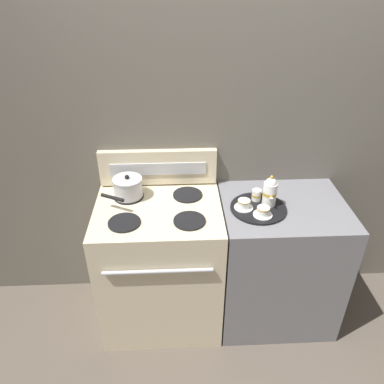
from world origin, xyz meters
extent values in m
plane|color=brown|center=(0.00, 0.00, 0.00)|extent=(6.00, 6.00, 0.00)
cube|color=#666056|center=(0.00, 0.34, 1.10)|extent=(6.00, 0.05, 2.20)
cube|color=beige|center=(-0.39, 0.00, 0.46)|extent=(0.78, 0.62, 0.92)
cylinder|color=silver|center=(-0.39, -0.33, 0.72)|extent=(0.62, 0.02, 0.02)
cylinder|color=black|center=(-0.58, 0.14, 0.92)|extent=(0.19, 0.19, 0.01)
cylinder|color=black|center=(-0.20, 0.14, 0.92)|extent=(0.19, 0.19, 0.01)
cylinder|color=black|center=(-0.58, -0.14, 0.92)|extent=(0.19, 0.19, 0.01)
cylinder|color=black|center=(-0.20, -0.14, 0.92)|extent=(0.19, 0.19, 0.01)
cube|color=beige|center=(-0.39, 0.29, 1.05)|extent=(0.76, 0.05, 0.24)
cube|color=#B7B7BC|center=(-0.39, 0.26, 1.05)|extent=(0.62, 0.01, 0.08)
cube|color=slate|center=(0.39, 0.00, 0.46)|extent=(0.77, 0.62, 0.92)
cylinder|color=#B7B7BC|center=(-0.58, 0.14, 0.99)|extent=(0.18, 0.18, 0.11)
cylinder|color=#B7B7BC|center=(-0.58, 0.14, 1.05)|extent=(0.19, 0.19, 0.01)
sphere|color=black|center=(-0.58, 0.14, 1.07)|extent=(0.03, 0.03, 0.03)
cylinder|color=black|center=(-0.65, -0.01, 1.01)|extent=(0.15, 0.09, 0.02)
cylinder|color=black|center=(0.22, -0.03, 0.93)|extent=(0.34, 0.34, 0.01)
cylinder|color=white|center=(0.28, -0.01, 1.01)|extent=(0.08, 0.08, 0.15)
cylinder|color=gold|center=(0.28, -0.01, 1.01)|extent=(0.08, 0.08, 0.02)
sphere|color=white|center=(0.28, -0.01, 1.08)|extent=(0.07, 0.07, 0.07)
sphere|color=gold|center=(0.28, -0.01, 1.13)|extent=(0.02, 0.02, 0.02)
cone|color=white|center=(0.28, -0.07, 1.01)|extent=(0.02, 0.06, 0.05)
cylinder|color=white|center=(0.13, -0.04, 0.94)|extent=(0.11, 0.11, 0.01)
cylinder|color=white|center=(0.13, -0.04, 0.96)|extent=(0.07, 0.07, 0.05)
cylinder|color=gold|center=(0.13, -0.04, 0.98)|extent=(0.08, 0.08, 0.01)
cylinder|color=white|center=(0.23, -0.12, 0.94)|extent=(0.11, 0.11, 0.01)
cylinder|color=white|center=(0.23, -0.12, 0.96)|extent=(0.07, 0.07, 0.05)
cylinder|color=gold|center=(0.23, -0.12, 0.98)|extent=(0.08, 0.08, 0.01)
cylinder|color=white|center=(0.22, 0.05, 0.97)|extent=(0.06, 0.06, 0.07)
cylinder|color=gold|center=(0.22, 0.05, 0.97)|extent=(0.06, 0.06, 0.01)
camera|label=1|loc=(-0.27, -1.88, 2.20)|focal=35.00mm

